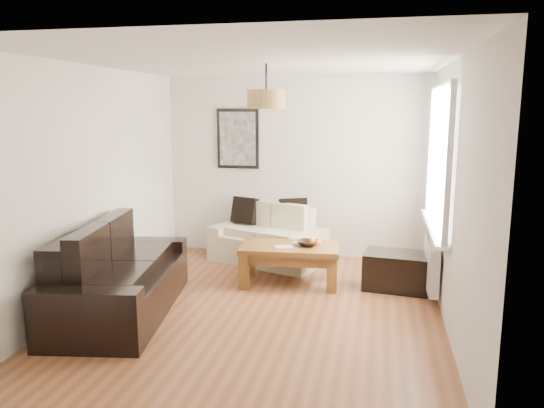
% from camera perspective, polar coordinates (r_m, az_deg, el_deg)
% --- Properties ---
extents(floor, '(4.50, 4.50, 0.00)m').
position_cam_1_polar(floor, '(5.72, -1.26, -11.49)').
color(floor, brown).
rests_on(floor, ground).
extents(ceiling, '(3.80, 4.50, 0.00)m').
position_cam_1_polar(ceiling, '(5.33, -1.37, 15.45)').
color(ceiling, white).
rests_on(ceiling, floor).
extents(wall_back, '(3.80, 0.04, 2.60)m').
position_cam_1_polar(wall_back, '(7.56, 2.57, 4.07)').
color(wall_back, silver).
rests_on(wall_back, floor).
extents(wall_front, '(3.80, 0.04, 2.60)m').
position_cam_1_polar(wall_front, '(3.26, -10.34, -4.51)').
color(wall_front, silver).
rests_on(wall_front, floor).
extents(wall_left, '(0.04, 4.50, 2.60)m').
position_cam_1_polar(wall_left, '(6.08, -19.03, 1.98)').
color(wall_left, silver).
rests_on(wall_left, floor).
extents(wall_right, '(0.04, 4.50, 2.60)m').
position_cam_1_polar(wall_right, '(5.28, 19.22, 0.76)').
color(wall_right, silver).
rests_on(wall_right, floor).
extents(window_bay, '(0.14, 1.90, 1.60)m').
position_cam_1_polar(window_bay, '(6.02, 18.06, 4.83)').
color(window_bay, white).
rests_on(window_bay, wall_right).
extents(radiator, '(0.10, 0.90, 0.52)m').
position_cam_1_polar(radiator, '(6.25, 17.07, -6.35)').
color(radiator, white).
rests_on(radiator, wall_right).
extents(poster, '(0.62, 0.04, 0.87)m').
position_cam_1_polar(poster, '(7.68, -3.76, 7.16)').
color(poster, black).
rests_on(poster, wall_back).
extents(pendant_shade, '(0.40, 0.40, 0.20)m').
position_cam_1_polar(pendant_shade, '(5.60, -0.64, 11.41)').
color(pendant_shade, tan).
rests_on(pendant_shade, ceiling).
extents(loveseat_cream, '(1.73, 1.31, 0.77)m').
position_cam_1_polar(loveseat_cream, '(7.32, -0.46, -3.42)').
color(loveseat_cream, beige).
rests_on(loveseat_cream, floor).
extents(sofa_leather, '(1.30, 2.17, 0.88)m').
position_cam_1_polar(sofa_leather, '(5.72, -16.36, -7.21)').
color(sofa_leather, black).
rests_on(sofa_leather, floor).
extents(coffee_table, '(1.24, 0.74, 0.49)m').
position_cam_1_polar(coffee_table, '(6.44, 1.95, -6.65)').
color(coffee_table, brown).
rests_on(coffee_table, floor).
extents(ottoman, '(0.82, 0.58, 0.44)m').
position_cam_1_polar(ottoman, '(6.44, 13.55, -7.16)').
color(ottoman, black).
rests_on(ottoman, floor).
extents(cushion_left, '(0.40, 0.24, 0.38)m').
position_cam_1_polar(cushion_left, '(7.52, -3.03, -0.71)').
color(cushion_left, black).
rests_on(cushion_left, loveseat_cream).
extents(cushion_right, '(0.41, 0.27, 0.39)m').
position_cam_1_polar(cushion_right, '(7.37, 2.39, -0.90)').
color(cushion_right, black).
rests_on(cushion_right, loveseat_cream).
extents(fruit_bowl, '(0.30, 0.30, 0.06)m').
position_cam_1_polar(fruit_bowl, '(6.35, 4.00, -4.33)').
color(fruit_bowl, black).
rests_on(fruit_bowl, coffee_table).
extents(orange_a, '(0.08, 0.08, 0.06)m').
position_cam_1_polar(orange_a, '(6.35, 4.94, -4.27)').
color(orange_a, '#E85313').
rests_on(orange_a, fruit_bowl).
extents(orange_b, '(0.08, 0.08, 0.07)m').
position_cam_1_polar(orange_b, '(6.37, 5.21, -4.22)').
color(orange_b, '#FF5715').
rests_on(orange_b, fruit_bowl).
extents(orange_c, '(0.11, 0.11, 0.09)m').
position_cam_1_polar(orange_c, '(6.45, 4.44, -4.03)').
color(orange_c, orange).
rests_on(orange_c, fruit_bowl).
extents(papers, '(0.25, 0.21, 0.01)m').
position_cam_1_polar(papers, '(6.30, 1.33, -4.69)').
color(papers, white).
rests_on(papers, coffee_table).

